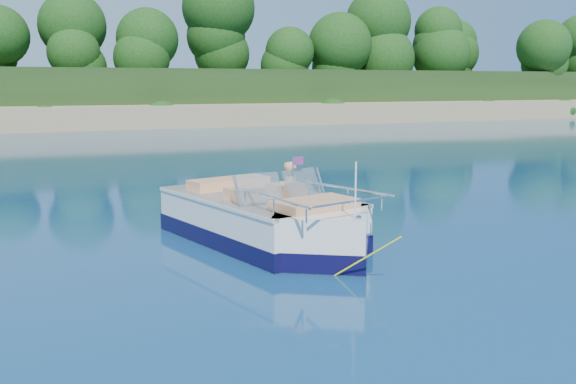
# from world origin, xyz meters

# --- Properties ---
(ground) EXTENTS (160.00, 160.00, 0.00)m
(ground) POSITION_xyz_m (0.00, 0.00, 0.00)
(ground) COLOR #0A2249
(ground) RESTS_ON ground
(shoreline) EXTENTS (170.00, 59.00, 6.00)m
(shoreline) POSITION_xyz_m (0.00, 63.77, 0.98)
(shoreline) COLOR #8F7F53
(shoreline) RESTS_ON ground
(treeline) EXTENTS (150.00, 7.12, 8.19)m
(treeline) POSITION_xyz_m (0.04, 41.01, 5.55)
(treeline) COLOR black
(treeline) RESTS_ON ground
(motorboat) EXTENTS (3.04, 5.84, 1.99)m
(motorboat) POSITION_xyz_m (-2.97, 3.01, 0.39)
(motorboat) COLOR silver
(motorboat) RESTS_ON ground
(tow_tube) EXTENTS (1.61, 1.61, 0.38)m
(tow_tube) POSITION_xyz_m (-1.56, 5.24, 0.10)
(tow_tube) COLOR #F8B60D
(tow_tube) RESTS_ON ground
(boy) EXTENTS (0.51, 0.92, 1.71)m
(boy) POSITION_xyz_m (-1.67, 5.18, 0.00)
(boy) COLOR tan
(boy) RESTS_ON ground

